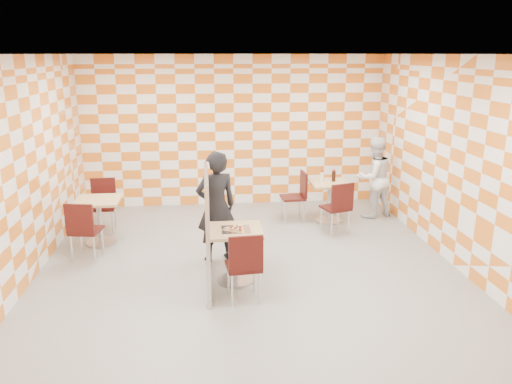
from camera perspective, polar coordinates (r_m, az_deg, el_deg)
room_shell at (r=7.17m, az=-1.08°, el=3.41°), size 7.00×7.00×7.00m
main_table at (r=6.75m, az=-2.29°, el=-6.19°), size 0.70×0.70×0.75m
second_table at (r=9.23m, az=8.39°, el=-0.32°), size 0.70×0.70×0.75m
empty_table at (r=8.46m, az=-17.49°, el=-2.37°), size 0.70×0.70×0.75m
chair_main_front at (r=6.16m, az=-1.31°, el=-8.03°), size 0.46×0.47×0.92m
chair_second_front at (r=8.57m, az=9.43°, el=-1.38°), size 0.53×0.54×0.92m
chair_second_side at (r=9.19m, az=4.80°, el=-0.05°), size 0.45×0.44×0.92m
chair_empty_near at (r=7.79m, az=-19.15°, el=-3.77°), size 0.49×0.50×0.92m
chair_empty_far at (r=9.05m, az=-17.06°, el=-0.95°), size 0.43×0.44×0.92m
partition at (r=6.55m, az=-5.56°, el=-4.31°), size 0.08×1.38×1.55m
man_dark at (r=7.36m, az=-4.58°, el=-1.70°), size 0.70×0.56×1.67m
man_white at (r=9.61m, az=13.31°, el=1.63°), size 0.89×0.78×1.53m
pizza_on_foil at (r=6.64m, az=-2.31°, el=-4.17°), size 0.40×0.40×0.04m
sport_bottle at (r=9.23m, az=7.54°, el=1.81°), size 0.06×0.06×0.20m
soda_bottle at (r=9.21m, az=8.87°, el=1.83°), size 0.07×0.07×0.23m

